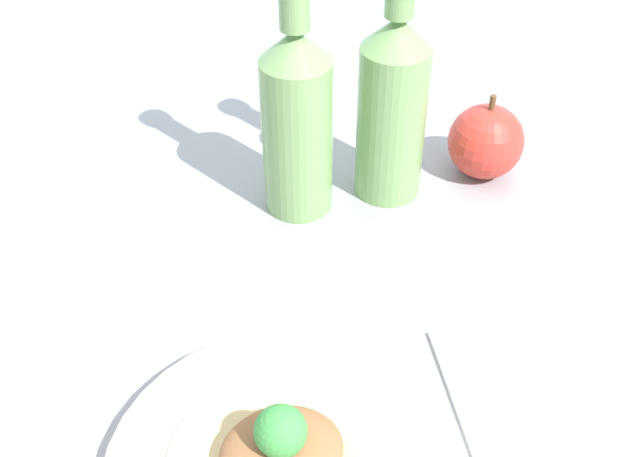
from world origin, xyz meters
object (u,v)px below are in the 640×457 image
(cider_bottle_left, at_px, (301,114))
(cider_bottle_right, at_px, (393,101))
(apple, at_px, (486,142))
(plated_food, at_px, (282,453))

(cider_bottle_left, distance_m, cider_bottle_right, 0.09)
(apple, bearing_deg, cider_bottle_right, 179.62)
(plated_food, height_order, cider_bottle_right, cider_bottle_right)
(apple, bearing_deg, cider_bottle_left, 179.79)
(plated_food, bearing_deg, cider_bottle_right, 58.98)
(cider_bottle_right, xyz_separation_m, apple, (0.10, -0.00, -0.06))
(plated_food, relative_size, cider_bottle_left, 0.59)
(apple, bearing_deg, plated_food, -133.76)
(cider_bottle_right, distance_m, apple, 0.12)
(plated_food, xyz_separation_m, cider_bottle_left, (0.09, 0.29, 0.07))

